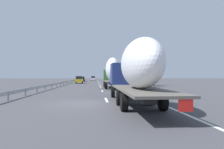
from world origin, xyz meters
The scene contains 21 objects.
ground_plane centered at (40.00, 0.00, 0.00)m, with size 260.00×260.00×0.00m, color #424247.
lane_stripe_0 centered at (2.00, -1.80, 0.00)m, with size 3.20×0.20×0.01m, color white.
lane_stripe_1 centered at (12.62, -1.80, 0.00)m, with size 3.20×0.20×0.01m, color white.
lane_stripe_2 centered at (21.58, -1.80, 0.00)m, with size 3.20×0.20×0.01m, color white.
lane_stripe_3 centered at (27.41, -1.80, 0.00)m, with size 3.20×0.20×0.01m, color white.
lane_stripe_4 centered at (37.29, -1.80, 0.00)m, with size 3.20×0.20×0.01m, color white.
lane_stripe_5 centered at (50.28, -1.80, 0.00)m, with size 3.20×0.20×0.01m, color white.
lane_stripe_6 centered at (52.76, -1.80, 0.00)m, with size 3.20×0.20×0.01m, color white.
lane_stripe_7 centered at (77.23, -1.80, 0.00)m, with size 3.20×0.20×0.01m, color white.
lane_stripe_8 centered at (73.93, -1.80, 0.00)m, with size 3.20×0.20×0.01m, color white.
edge_line_right centered at (45.00, -5.50, 0.00)m, with size 110.00×0.20×0.01m, color white.
truck_lead centered at (18.89, -3.60, 2.67)m, with size 12.01×2.55×4.88m.
truck_trailing centered at (-1.30, -3.60, 2.37)m, with size 14.19×2.55×4.17m.
car_yellow_coupe centered at (41.08, 3.46, 0.97)m, with size 4.13×1.80×1.94m.
car_white_van centered at (75.32, 0.16, 0.97)m, with size 4.38×1.89×1.94m.
car_black_suv centered at (60.55, 3.88, 0.91)m, with size 4.67×1.77×1.79m.
road_sign centered at (38.96, -6.70, 2.12)m, with size 0.10×0.90×3.06m.
tree_0 centered at (27.81, -12.71, 4.27)m, with size 2.78×2.78×7.28m.
tree_1 centered at (21.63, -10.30, 3.17)m, with size 2.68×2.68×4.99m.
tree_2 centered at (74.73, -11.65, 3.91)m, with size 2.89×2.89×6.56m.
guardrail_median centered at (43.00, 6.00, 0.58)m, with size 94.00×0.10×0.76m.
Camera 1 is at (-15.04, -0.93, 1.95)m, focal length 33.49 mm.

